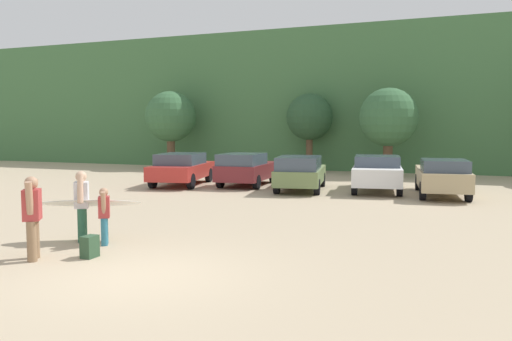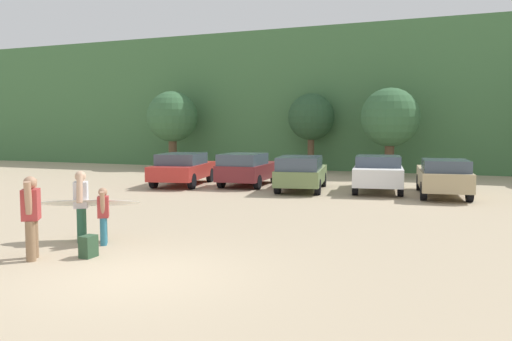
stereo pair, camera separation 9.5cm
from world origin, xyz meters
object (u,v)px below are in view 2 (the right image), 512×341
(person_adult, at_px, (81,202))
(backpack_dropped, at_px, (88,246))
(parked_car_red, at_px, (183,168))
(person_companion, at_px, (31,213))
(parked_car_tan, at_px, (443,176))
(person_child, at_px, (103,212))
(parked_car_olive_green, at_px, (301,172))
(parked_car_maroon, at_px, (247,168))
(parked_car_white, at_px, (378,172))
(surfboard_white, at_px, (89,203))

(person_adult, distance_m, backpack_dropped, 1.80)
(parked_car_red, bearing_deg, person_companion, -174.70)
(parked_car_red, xyz_separation_m, person_companion, (3.96, -12.96, 0.16))
(parked_car_tan, relative_size, person_child, 3.75)
(parked_car_olive_green, bearing_deg, parked_car_tan, -96.73)
(parked_car_maroon, distance_m, parked_car_olive_green, 2.94)
(parked_car_white, distance_m, person_companion, 14.64)
(parked_car_olive_green, xyz_separation_m, surfboard_white, (-1.80, -11.09, 0.11))
(parked_car_olive_green, relative_size, parked_car_tan, 0.96)
(parked_car_maroon, xyz_separation_m, person_adult, (0.87, -12.07, 0.14))
(parked_car_olive_green, height_order, parked_car_tan, parked_car_olive_green)
(person_companion, xyz_separation_m, backpack_dropped, (0.93, 0.55, -0.72))
(parked_car_red, bearing_deg, surfboard_white, -172.51)
(parked_car_maroon, xyz_separation_m, person_child, (1.57, -12.16, -0.06))
(parked_car_olive_green, xyz_separation_m, person_child, (-1.24, -11.29, -0.05))
(person_adult, xyz_separation_m, person_companion, (0.23, -1.73, 0.02))
(parked_car_maroon, distance_m, surfboard_white, 12.01)
(parked_car_white, height_order, backpack_dropped, parked_car_white)
(person_child, distance_m, surfboard_white, 0.61)
(parked_car_white, distance_m, person_child, 12.94)
(parked_car_red, xyz_separation_m, person_child, (4.43, -11.32, -0.06))
(parked_car_red, relative_size, parked_car_tan, 0.99)
(parked_car_red, height_order, parked_car_white, parked_car_white)
(parked_car_tan, height_order, backpack_dropped, parked_car_tan)
(parked_car_maroon, bearing_deg, surfboard_white, -179.60)
(parked_car_red, bearing_deg, person_child, -170.33)
(person_adult, relative_size, backpack_dropped, 3.66)
(person_adult, height_order, backpack_dropped, person_adult)
(person_child, relative_size, surfboard_white, 0.53)
(parked_car_olive_green, height_order, person_child, parked_car_olive_green)
(person_companion, relative_size, surfboard_white, 0.69)
(parked_car_red, height_order, person_adult, person_adult)
(parked_car_olive_green, distance_m, parked_car_tan, 5.59)
(parked_car_olive_green, relative_size, person_companion, 2.78)
(parked_car_red, distance_m, parked_car_tan, 11.25)
(parked_car_tan, distance_m, person_adult, 13.75)
(parked_car_maroon, bearing_deg, person_child, -177.08)
(parked_car_olive_green, bearing_deg, parked_car_white, -82.95)
(parked_car_tan, height_order, person_child, parked_car_tan)
(person_companion, relative_size, backpack_dropped, 3.74)
(parked_car_maroon, xyz_separation_m, parked_car_white, (5.84, 0.06, 0.01))
(person_companion, height_order, backpack_dropped, person_companion)
(person_adult, xyz_separation_m, person_child, (0.70, -0.10, -0.20))
(person_companion, bearing_deg, person_adult, -116.47)
(parked_car_maroon, distance_m, parked_car_white, 5.84)
(parked_car_white, distance_m, person_adult, 13.10)
(parked_car_olive_green, height_order, person_adult, person_adult)
(parked_car_red, relative_size, parked_car_maroon, 1.13)
(parked_car_maroon, bearing_deg, parked_car_tan, -98.21)
(parked_car_red, xyz_separation_m, parked_car_maroon, (2.86, 0.84, 0.00))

